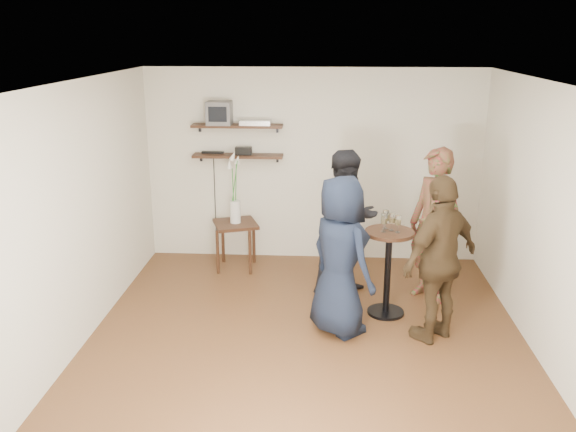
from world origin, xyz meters
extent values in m
cube|color=#4F2B19|center=(0.00, 0.00, -0.02)|extent=(4.50, 5.00, 0.04)
cube|color=white|center=(0.00, 0.00, 2.62)|extent=(4.50, 5.00, 0.04)
cube|color=beige|center=(0.00, 2.52, 1.30)|extent=(4.50, 0.04, 2.60)
cube|color=beige|center=(0.00, -2.52, 1.30)|extent=(4.50, 0.04, 2.60)
cube|color=beige|center=(-2.27, 0.00, 1.30)|extent=(0.04, 5.00, 2.60)
cube|color=beige|center=(2.27, 0.00, 1.30)|extent=(0.04, 5.00, 2.60)
cube|color=black|center=(-1.00, 2.38, 1.85)|extent=(1.20, 0.25, 0.04)
cube|color=black|center=(-1.00, 2.38, 1.45)|extent=(1.20, 0.25, 0.04)
cube|color=#59595B|center=(-1.23, 2.38, 2.02)|extent=(0.32, 0.30, 0.30)
cube|color=silver|center=(-0.76, 2.38, 1.90)|extent=(0.40, 0.24, 0.06)
cube|color=black|center=(-0.92, 2.38, 1.52)|extent=(0.22, 0.10, 0.10)
cube|color=black|center=(-1.35, 2.42, 1.48)|extent=(0.30, 0.05, 0.03)
cube|color=black|center=(-1.00, 2.00, 0.61)|extent=(0.67, 0.67, 0.04)
cylinder|color=black|center=(-1.21, 1.79, 0.30)|extent=(0.04, 0.04, 0.59)
cylinder|color=black|center=(-0.79, 1.79, 0.30)|extent=(0.04, 0.04, 0.59)
cylinder|color=black|center=(-1.21, 2.21, 0.30)|extent=(0.04, 0.04, 0.59)
cylinder|color=black|center=(-0.79, 2.21, 0.30)|extent=(0.04, 0.04, 0.59)
cylinder|color=silver|center=(-1.00, 2.00, 0.78)|extent=(0.14, 0.14, 0.30)
cylinder|color=#247020|center=(-1.02, 2.00, 1.08)|extent=(0.01, 0.07, 0.54)
cone|color=silver|center=(-1.06, 2.00, 1.42)|extent=(0.07, 0.09, 0.12)
cylinder|color=#247020|center=(-0.98, 2.01, 1.11)|extent=(0.03, 0.05, 0.60)
cone|color=silver|center=(-0.95, 2.03, 1.48)|extent=(0.11, 0.12, 0.13)
cylinder|color=#247020|center=(-1.00, 1.99, 1.14)|extent=(0.10, 0.08, 0.66)
cone|color=silver|center=(-1.00, 1.96, 1.53)|extent=(0.13, 0.12, 0.13)
cylinder|color=black|center=(0.87, 0.73, 0.95)|extent=(0.53, 0.53, 0.04)
cylinder|color=black|center=(0.87, 0.73, 0.48)|extent=(0.07, 0.07, 0.90)
cylinder|color=black|center=(0.87, 0.73, 0.02)|extent=(0.41, 0.41, 0.03)
cylinder|color=silver|center=(0.80, 0.70, 0.98)|extent=(0.06, 0.06, 0.00)
cylinder|color=silver|center=(0.80, 0.70, 1.02)|extent=(0.01, 0.01, 0.09)
cylinder|color=silver|center=(0.80, 0.70, 1.12)|extent=(0.07, 0.07, 0.11)
cylinder|color=tan|center=(0.80, 0.70, 1.10)|extent=(0.06, 0.06, 0.06)
cylinder|color=silver|center=(0.95, 0.69, 0.98)|extent=(0.06, 0.06, 0.00)
cylinder|color=silver|center=(0.95, 0.69, 1.02)|extent=(0.01, 0.01, 0.08)
cylinder|color=silver|center=(0.95, 0.69, 1.12)|extent=(0.06, 0.06, 0.10)
cylinder|color=tan|center=(0.95, 0.69, 1.09)|extent=(0.06, 0.06, 0.06)
cylinder|color=silver|center=(0.83, 0.81, 0.98)|extent=(0.06, 0.06, 0.00)
cylinder|color=silver|center=(0.83, 0.81, 1.03)|extent=(0.01, 0.01, 0.09)
cylinder|color=silver|center=(0.83, 0.81, 1.13)|extent=(0.07, 0.07, 0.11)
cylinder|color=tan|center=(0.83, 0.81, 1.10)|extent=(0.06, 0.06, 0.06)
cylinder|color=silver|center=(0.89, 0.75, 0.98)|extent=(0.06, 0.06, 0.00)
cylinder|color=silver|center=(0.89, 0.75, 1.02)|extent=(0.01, 0.01, 0.09)
cylinder|color=silver|center=(0.89, 0.75, 1.12)|extent=(0.07, 0.07, 0.11)
cylinder|color=tan|center=(0.89, 0.75, 1.10)|extent=(0.06, 0.06, 0.06)
imported|color=#A7132C|center=(1.42, 1.17, 0.90)|extent=(0.75, 0.78, 1.81)
imported|color=black|center=(0.44, 1.29, 0.88)|extent=(1.08, 1.05, 1.75)
imported|color=black|center=(0.33, 0.28, 0.84)|extent=(0.94, 0.97, 1.68)
imported|color=#3F2E1B|center=(1.33, 0.20, 0.86)|extent=(1.04, 0.97, 1.72)
camera|label=1|loc=(0.16, -5.56, 3.04)|focal=38.00mm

